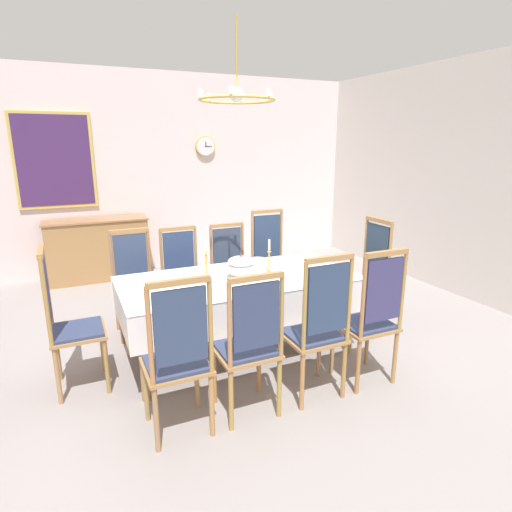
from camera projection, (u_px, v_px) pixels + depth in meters
ground at (247, 363)px, 3.97m from camera, size 6.54×6.87×0.04m
back_wall at (159, 173)px, 6.63m from camera, size 6.54×0.08×3.01m
right_wall at (509, 184)px, 4.89m from camera, size 0.08×6.87×3.01m
dining_table at (239, 286)px, 3.94m from camera, size 2.15×1.03×0.76m
tablecloth at (239, 285)px, 3.94m from camera, size 2.17×1.05×0.32m
chair_south_a at (178, 356)px, 2.83m from camera, size 0.44×0.42×1.18m
chair_north_a at (134, 280)px, 4.45m from camera, size 0.44×0.42×1.10m
chair_south_b at (249, 343)px, 3.04m from camera, size 0.44×0.42×1.14m
chair_north_b at (183, 275)px, 4.66m from camera, size 0.44×0.42×1.08m
chair_south_c at (318, 326)px, 3.26m from camera, size 0.44×0.42×1.20m
chair_north_c at (231, 269)px, 4.89m from camera, size 0.44×0.42×1.08m
chair_south_d at (371, 316)px, 3.47m from camera, size 0.44×0.42×1.19m
chair_north_d at (271, 260)px, 5.09m from camera, size 0.44×0.42×1.20m
chair_head_west at (67, 320)px, 3.37m from camera, size 0.42×0.44×1.21m
chair_head_east at (367, 274)px, 4.56m from camera, size 0.42×0.44×1.20m
soup_tureen at (241, 266)px, 3.90m from camera, size 0.27×0.27×0.22m
candlestick_west at (206, 265)px, 3.76m from camera, size 0.07×0.07×0.38m
candlestick_east at (269, 260)px, 4.01m from camera, size 0.07×0.07×0.33m
bowl_near_left at (258, 260)px, 4.43m from camera, size 0.16×0.16×0.04m
bowl_near_right at (327, 275)px, 3.92m from camera, size 0.19×0.19×0.05m
spoon_primary at (267, 259)px, 4.50m from camera, size 0.06×0.17×0.01m
spoon_secondary at (336, 275)px, 3.99m from camera, size 0.06×0.17×0.01m
sideboard at (98, 249)px, 6.22m from camera, size 1.44×0.48×0.90m
mounted_clock at (205, 146)px, 6.76m from camera, size 0.32×0.06×0.32m
framed_painting at (54, 161)px, 5.93m from camera, size 1.05×0.05×1.32m
chandelier at (237, 98)px, 3.51m from camera, size 0.66×0.65×0.66m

